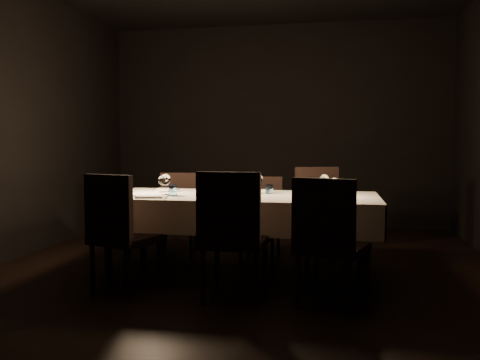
% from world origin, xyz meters
% --- Properties ---
extents(room, '(5.01, 6.01, 3.01)m').
position_xyz_m(room, '(0.00, 0.00, 1.50)').
color(room, black).
rests_on(room, ground).
extents(dining_table, '(2.52, 1.12, 0.76)m').
position_xyz_m(dining_table, '(0.00, 0.00, 0.69)').
color(dining_table, black).
rests_on(dining_table, ground).
extents(chair_near_left, '(0.60, 0.60, 0.99)m').
position_xyz_m(chair_near_left, '(-0.86, -0.75, 0.54)').
color(chair_near_left, black).
rests_on(chair_near_left, ground).
extents(place_setting_near_left, '(0.37, 0.42, 0.20)m').
position_xyz_m(place_setting_near_left, '(-0.67, -0.22, 0.84)').
color(place_setting_near_left, white).
rests_on(place_setting_near_left, dining_table).
extents(chair_near_center, '(0.51, 0.51, 1.02)m').
position_xyz_m(chair_near_center, '(0.08, -0.78, 0.56)').
color(chair_near_center, black).
rests_on(chair_near_center, ground).
extents(place_setting_near_center, '(0.34, 0.41, 0.19)m').
position_xyz_m(place_setting_near_center, '(-0.02, -0.22, 0.84)').
color(place_setting_near_center, white).
rests_on(place_setting_near_center, dining_table).
extents(chair_near_right, '(0.60, 0.60, 0.99)m').
position_xyz_m(chair_near_right, '(0.82, -0.82, 0.54)').
color(chair_near_right, black).
rests_on(chair_near_right, ground).
extents(place_setting_near_right, '(0.33, 0.40, 0.18)m').
position_xyz_m(place_setting_near_right, '(0.86, -0.22, 0.83)').
color(place_setting_near_right, white).
rests_on(place_setting_near_right, dining_table).
extents(chair_far_left, '(0.49, 0.49, 0.91)m').
position_xyz_m(chair_far_left, '(-0.87, 0.85, 0.50)').
color(chair_far_left, black).
rests_on(chair_far_left, ground).
extents(place_setting_far_left, '(0.30, 0.39, 0.16)m').
position_xyz_m(place_setting_far_left, '(-0.79, 0.22, 0.83)').
color(place_setting_far_left, white).
rests_on(place_setting_far_left, dining_table).
extents(chair_far_center, '(0.45, 0.45, 0.88)m').
position_xyz_m(chair_far_center, '(0.08, 0.83, 0.49)').
color(chair_far_center, black).
rests_on(chair_far_center, ground).
extents(place_setting_far_center, '(0.34, 0.41, 0.19)m').
position_xyz_m(place_setting_far_center, '(0.16, 0.22, 0.84)').
color(place_setting_far_center, white).
rests_on(place_setting_far_center, dining_table).
extents(chair_far_right, '(0.59, 0.59, 0.99)m').
position_xyz_m(chair_far_right, '(0.71, 0.79, 0.54)').
color(chair_far_right, black).
rests_on(chair_far_right, ground).
extents(place_setting_far_right, '(0.36, 0.41, 0.19)m').
position_xyz_m(place_setting_far_right, '(0.77, 0.22, 0.84)').
color(place_setting_far_right, white).
rests_on(place_setting_far_right, dining_table).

